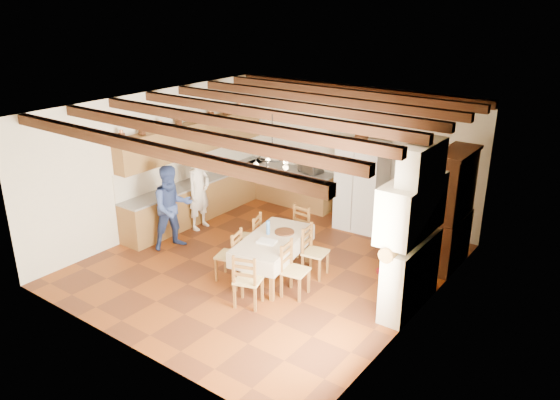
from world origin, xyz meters
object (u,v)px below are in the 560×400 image
at_px(chair_left_near, 229,254).
at_px(person_woman_red, 392,231).
at_px(person_woman_blue, 172,207).
at_px(dining_table, 273,242).
at_px(chair_left_far, 249,237).
at_px(refrigerator, 362,186).
at_px(chair_right_far, 315,252).
at_px(person_man, 199,192).
at_px(chair_end_near, 248,279).
at_px(chair_end_far, 296,231).
at_px(microwave, 311,167).
at_px(hutch, 451,210).
at_px(chair_right_near, 295,270).

height_order(chair_left_near, person_woman_red, person_woman_red).
bearing_deg(person_woman_blue, chair_left_near, -78.20).
relative_size(dining_table, chair_left_far, 1.97).
relative_size(chair_left_near, chair_left_far, 1.00).
height_order(refrigerator, chair_left_far, refrigerator).
bearing_deg(person_woman_blue, chair_right_far, -54.49).
relative_size(chair_left_far, person_man, 0.57).
xyz_separation_m(refrigerator, person_woman_red, (1.48, -1.55, -0.11)).
xyz_separation_m(chair_left_far, person_man, (-1.86, 0.57, 0.36)).
height_order(chair_end_near, chair_end_far, same).
relative_size(person_woman_blue, microwave, 3.25).
relative_size(dining_table, person_woman_blue, 1.09).
height_order(hutch, chair_end_near, hutch).
relative_size(dining_table, chair_end_far, 1.97).
distance_m(dining_table, chair_right_far, 0.80).
xyz_separation_m(chair_left_near, person_woman_red, (2.24, 1.94, 0.36)).
relative_size(chair_end_far, person_woman_blue, 0.55).
bearing_deg(chair_right_far, chair_left_far, 91.36).
height_order(chair_left_far, person_man, person_man).
xyz_separation_m(chair_right_far, person_man, (-3.23, 0.34, 0.36)).
height_order(hutch, person_woman_blue, hutch).
bearing_deg(chair_right_near, chair_right_far, -0.24).
bearing_deg(chair_end_far, person_man, -171.56).
xyz_separation_m(hutch, chair_left_far, (-3.14, -2.06, -0.65)).
distance_m(chair_left_near, chair_end_far, 1.62).
bearing_deg(chair_end_far, chair_right_far, -30.86).
bearing_deg(person_woman_red, microwave, -125.50).
relative_size(refrigerator, chair_left_near, 2.00).
xyz_separation_m(chair_right_far, person_woman_blue, (-2.96, -0.69, 0.39)).
height_order(person_man, person_woman_red, same).
bearing_deg(chair_right_near, hutch, -40.43).
bearing_deg(person_woman_red, person_woman_blue, -72.04).
bearing_deg(person_woman_red, chair_left_far, -68.39).
bearing_deg(hutch, refrigerator, 163.13).
xyz_separation_m(chair_right_far, person_woman_red, (1.05, 0.92, 0.36)).
relative_size(hutch, chair_end_near, 2.36).
distance_m(chair_right_near, person_man, 3.54).
bearing_deg(chair_left_far, refrigerator, 142.88).
bearing_deg(dining_table, chair_end_near, -75.03).
xyz_separation_m(chair_left_far, person_woman_red, (2.41, 1.15, 0.36)).
bearing_deg(person_woman_blue, person_woman_red, -45.74).
bearing_deg(chair_left_far, chair_left_near, -5.51).
relative_size(chair_left_far, microwave, 1.80).
xyz_separation_m(person_man, person_woman_red, (4.28, 0.58, 0.00)).
bearing_deg(chair_right_near, chair_left_near, 91.89).
relative_size(chair_left_far, chair_right_far, 1.00).
xyz_separation_m(hutch, person_man, (-5.00, -1.50, -0.29)).
distance_m(dining_table, microwave, 3.51).
height_order(dining_table, chair_end_far, chair_end_far).
bearing_deg(chair_left_near, chair_end_far, 151.37).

